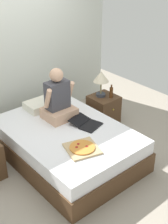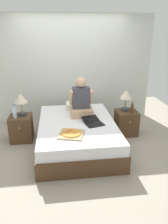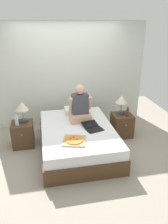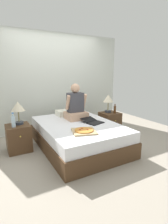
% 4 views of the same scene
% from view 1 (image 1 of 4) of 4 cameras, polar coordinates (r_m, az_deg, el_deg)
% --- Properties ---
extents(ground_plane, '(5.86, 5.86, 0.00)m').
position_cam_1_polar(ground_plane, '(4.72, -3.11, -8.31)').
color(ground_plane, '#9E9384').
extents(wall_back, '(3.86, 0.12, 2.50)m').
position_cam_1_polar(wall_back, '(5.21, -13.10, 10.24)').
color(wall_back, silver).
rests_on(wall_back, ground).
extents(bed, '(1.47, 2.08, 0.50)m').
position_cam_1_polar(bed, '(4.57, -3.20, -5.82)').
color(bed, '#4C331E').
rests_on(bed, ground).
extents(nightstand_right, '(0.44, 0.47, 0.52)m').
position_cam_1_polar(nightstand_right, '(5.43, 3.58, 0.36)').
color(nightstand_right, '#4C331E').
rests_on(nightstand_right, ground).
extents(lamp_on_right_nightstand, '(0.26, 0.26, 0.45)m').
position_cam_1_polar(lamp_on_right_nightstand, '(5.20, 3.16, 6.18)').
color(lamp_on_right_nightstand, '#333842').
rests_on(lamp_on_right_nightstand, nightstand_right).
extents(beer_bottle, '(0.06, 0.06, 0.23)m').
position_cam_1_polar(beer_bottle, '(5.26, 5.01, 3.63)').
color(beer_bottle, '#512D14').
rests_on(beer_bottle, nightstand_right).
extents(pillow, '(0.52, 0.34, 0.12)m').
position_cam_1_polar(pillow, '(5.01, -7.68, 1.41)').
color(pillow, silver).
rests_on(pillow, bed).
extents(person_seated, '(0.47, 0.40, 0.78)m').
position_cam_1_polar(person_seated, '(4.59, -4.76, 2.15)').
color(person_seated, tan).
rests_on(person_seated, bed).
extents(laptop, '(0.42, 0.48, 0.07)m').
position_cam_1_polar(laptop, '(4.51, 0.57, -2.18)').
color(laptop, black).
rests_on(laptop, bed).
extents(pizza_box, '(0.49, 0.49, 0.05)m').
position_cam_1_polar(pizza_box, '(4.00, -0.32, -6.64)').
color(pizza_box, tan).
rests_on(pizza_box, bed).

